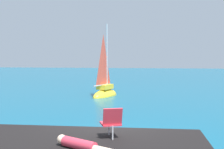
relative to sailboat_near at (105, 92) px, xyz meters
name	(u,v)px	position (x,y,z in m)	size (l,w,h in m)	color
ground_plane	(112,148)	(2.85, -13.04, -0.33)	(160.00, 160.00, 0.00)	#0F5675
sailboat_near	(105,92)	(0.00, 0.00, 0.00)	(1.99, 3.39, 6.12)	yellow
person_sunbather	(83,145)	(2.80, -16.28, 0.68)	(1.62, 0.94, 0.25)	#DB384C
beach_chair	(111,121)	(3.23, -15.16, 1.00)	(0.67, 0.73, 0.80)	#E03342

